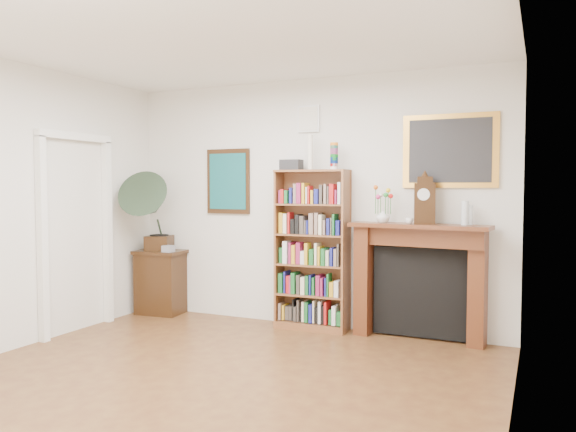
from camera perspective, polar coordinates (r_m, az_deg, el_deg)
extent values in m
cube|color=#4D2817|center=(4.47, -10.75, -17.92)|extent=(4.50, 5.00, 0.01)
cube|color=white|center=(4.35, -11.14, 19.15)|extent=(4.50, 5.00, 0.01)
cube|color=silver|center=(6.38, 2.16, 1.32)|extent=(4.50, 0.01, 2.80)
cube|color=silver|center=(3.41, 21.58, -0.34)|extent=(0.01, 5.00, 2.80)
cube|color=white|center=(6.22, -23.69, -2.20)|extent=(0.08, 0.08, 2.10)
cube|color=white|center=(6.88, -17.86, -1.62)|extent=(0.08, 0.08, 2.10)
cube|color=white|center=(6.55, -20.81, 7.57)|extent=(0.08, 1.02, 0.08)
cube|color=black|center=(6.83, -6.09, 3.52)|extent=(0.58, 0.03, 0.78)
cube|color=#13565B|center=(6.82, -6.17, 3.52)|extent=(0.50, 0.01, 0.67)
cube|color=white|center=(6.41, 2.11, 9.84)|extent=(0.26, 0.03, 0.30)
cube|color=silver|center=(6.39, 2.05, 9.86)|extent=(0.22, 0.01, 0.26)
cube|color=gold|center=(5.96, 16.11, 6.38)|extent=(0.95, 0.03, 0.75)
cube|color=#262628|center=(5.94, 16.09, 6.39)|extent=(0.82, 0.01, 0.65)
cube|color=brown|center=(6.39, -0.86, -3.30)|extent=(0.04, 0.29, 1.77)
cube|color=brown|center=(6.09, 5.88, -3.62)|extent=(0.04, 0.29, 1.77)
cube|color=brown|center=(6.19, 2.45, 4.60)|extent=(0.82, 0.32, 0.02)
cube|color=brown|center=(6.38, 2.41, -11.04)|extent=(0.82, 0.32, 0.08)
cube|color=brown|center=(6.36, 2.89, -3.34)|extent=(0.81, 0.05, 1.77)
cube|color=brown|center=(6.31, 2.42, -8.01)|extent=(0.78, 0.30, 0.02)
cube|color=brown|center=(6.25, 2.43, -4.99)|extent=(0.78, 0.30, 0.02)
cube|color=brown|center=(6.21, 2.43, -1.93)|extent=(0.78, 0.30, 0.02)
cube|color=brown|center=(6.19, 2.44, 1.16)|extent=(0.78, 0.30, 0.02)
cube|color=black|center=(7.23, -12.82, -6.55)|extent=(0.62, 0.48, 0.79)
cube|color=#451910|center=(6.11, 7.72, -6.48)|extent=(0.18, 0.23, 1.17)
cube|color=#451910|center=(5.89, 18.72, -6.97)|extent=(0.18, 0.23, 1.17)
cube|color=#451910|center=(5.91, 13.17, -2.09)|extent=(1.34, 0.33, 0.19)
cube|color=#451910|center=(5.86, 13.10, -0.99)|extent=(1.46, 0.47, 0.04)
cube|color=black|center=(6.06, 13.24, -7.53)|extent=(0.96, 0.09, 0.93)
cube|color=black|center=(7.20, -12.95, -2.68)|extent=(0.37, 0.37, 0.18)
cylinder|color=black|center=(7.19, -12.96, -1.91)|extent=(0.29, 0.29, 0.01)
cone|color=#304633|center=(7.02, -13.90, 1.27)|extent=(0.80, 0.89, 0.77)
cube|color=#A5A5B0|center=(6.97, -12.07, -3.28)|extent=(0.12, 0.12, 0.08)
cube|color=black|center=(5.84, 13.70, 1.23)|extent=(0.23, 0.16, 0.41)
cylinder|color=white|center=(5.78, 13.60, 2.15)|extent=(0.12, 0.04, 0.12)
cube|color=black|center=(5.84, 13.73, 3.54)|extent=(0.17, 0.13, 0.08)
imported|color=silver|center=(5.93, 9.62, -0.01)|extent=(0.18, 0.18, 0.14)
imported|color=white|center=(5.84, 12.21, -0.48)|extent=(0.10, 0.10, 0.06)
cylinder|color=silver|center=(5.78, 17.54, 0.29)|extent=(0.07, 0.07, 0.24)
cylinder|color=silver|center=(5.82, 17.98, 0.10)|extent=(0.06, 0.06, 0.20)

